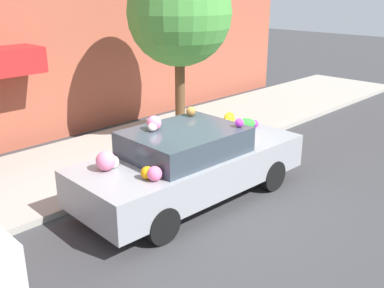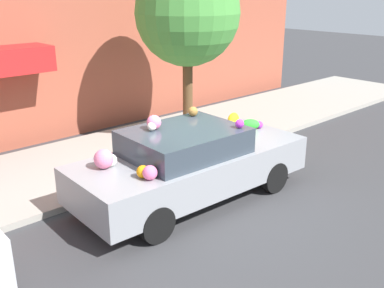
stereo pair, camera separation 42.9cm
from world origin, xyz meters
name	(u,v)px [view 2 (the right image)]	position (x,y,z in m)	size (l,w,h in m)	color
ground_plane	(192,198)	(0.00, 0.00, 0.00)	(60.00, 60.00, 0.00)	#38383A
sidewalk_curb	(112,156)	(0.00, 2.70, 0.06)	(24.00, 3.20, 0.12)	#9E998E
building_facade	(48,30)	(-0.17, 4.91, 2.70)	(18.00, 1.20, 5.48)	#9E4C38
street_tree	(187,14)	(2.12, 2.49, 3.08)	(2.44, 2.44, 4.20)	brown
fire_hydrant	(146,147)	(0.28, 1.78, 0.47)	(0.20, 0.20, 0.70)	gold
art_car	(190,162)	(-0.04, 0.02, 0.72)	(4.45, 1.86, 1.61)	gray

